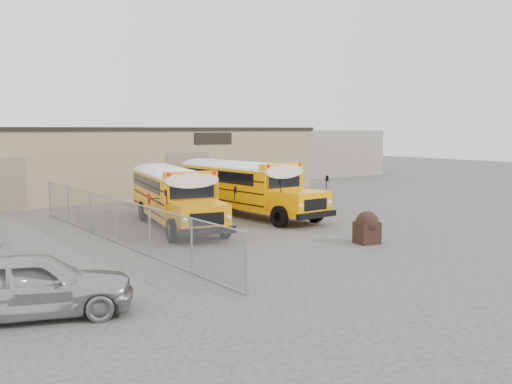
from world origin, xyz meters
TOP-DOWN VIEW (x-y plane):
  - ground at (0.00, 0.00)m, footprint 120.00×120.00m
  - warehouse at (-0.00, 19.99)m, footprint 30.20×10.20m
  - chainlink_fence at (-6.00, 3.00)m, footprint 0.07×18.07m
  - distant_building_right at (24.00, 24.00)m, footprint 10.00×8.00m
  - school_bus_left at (-0.77, 10.98)m, footprint 4.52×9.83m
  - school_bus_right at (2.18, 12.22)m, footprint 3.00×10.07m
  - tarp_bundle at (2.05, -2.95)m, footprint 1.01×0.96m
  - car_silver at (-11.18, -4.38)m, footprint 5.09×3.42m

SIDE VIEW (x-z plane):
  - ground at x=0.00m, z-range 0.00..0.00m
  - tarp_bundle at x=2.05m, z-range 0.02..1.32m
  - car_silver at x=-11.18m, z-range 0.00..1.61m
  - chainlink_fence at x=-6.00m, z-range 0.00..1.80m
  - school_bus_left at x=-0.77m, z-range 0.22..3.02m
  - school_bus_right at x=2.18m, z-range 0.23..3.14m
  - distant_building_right at x=24.00m, z-range 0.00..4.40m
  - warehouse at x=0.00m, z-range 0.04..4.71m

